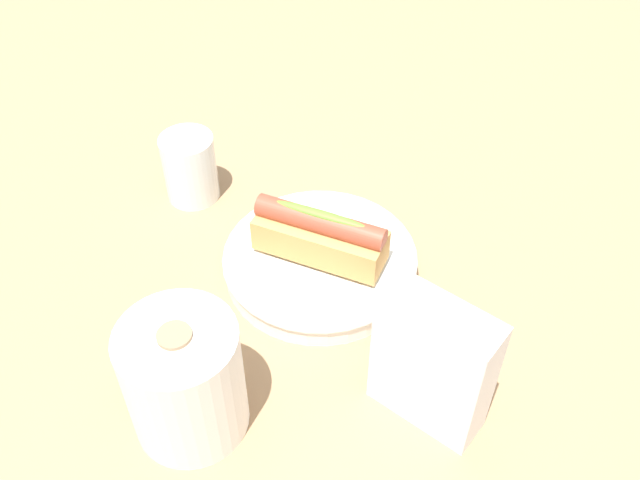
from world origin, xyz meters
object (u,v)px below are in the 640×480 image
at_px(napkin_box, 433,364).
at_px(hotdog_front, 320,235).
at_px(serving_bowl, 320,261).
at_px(water_glass, 190,171).
at_px(paper_towel_roll, 184,380).

bearing_deg(napkin_box, hotdog_front, -22.70).
bearing_deg(serving_bowl, napkin_box, 148.48).
bearing_deg(water_glass, paper_towel_roll, 126.35).
xyz_separation_m(hotdog_front, paper_towel_roll, (0.01, 0.23, 0.01)).
distance_m(serving_bowl, hotdog_front, 0.04).
xyz_separation_m(paper_towel_roll, napkin_box, (-0.19, -0.12, 0.01)).
relative_size(serving_bowl, napkin_box, 1.50).
xyz_separation_m(water_glass, paper_towel_roll, (-0.20, 0.27, 0.02)).
distance_m(serving_bowl, paper_towel_roll, 0.24).
relative_size(paper_towel_roll, napkin_box, 0.89).
height_order(water_glass, paper_towel_roll, paper_towel_roll).
height_order(hotdog_front, water_glass, hotdog_front).
bearing_deg(hotdog_front, serving_bowl, 0.00).
height_order(paper_towel_roll, napkin_box, napkin_box).
distance_m(hotdog_front, paper_towel_roll, 0.23).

